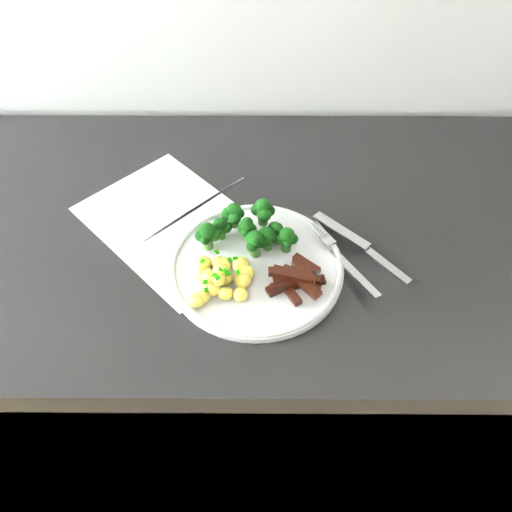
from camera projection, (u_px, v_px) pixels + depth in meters
counter at (289, 373)px, 1.22m from camera, size 2.40×0.60×0.90m
recipe_paper at (174, 223)px, 0.89m from camera, size 0.35×0.35×0.00m
plate at (256, 266)px, 0.82m from camera, size 0.26×0.26×0.01m
broccoli at (249, 227)px, 0.83m from camera, size 0.15×0.09×0.06m
potatoes at (223, 278)px, 0.79m from camera, size 0.09×0.09×0.04m
beef_strips at (297, 278)px, 0.79m from camera, size 0.09×0.10×0.03m
fork at (345, 261)px, 0.81m from camera, size 0.09×0.15×0.02m
knife at (373, 255)px, 0.83m from camera, size 0.14×0.15×0.02m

